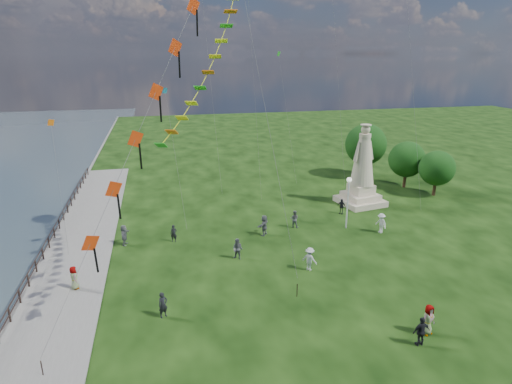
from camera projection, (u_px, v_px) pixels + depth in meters
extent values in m
cube|color=slate|center=(35.00, 276.00, 29.96)|extent=(0.30, 160.00, 0.60)
cube|color=slate|center=(67.00, 283.00, 28.57)|extent=(5.00, 60.00, 0.10)
cylinder|color=black|center=(10.00, 316.00, 24.23)|extent=(0.11, 0.11, 1.00)
cylinder|color=black|center=(20.00, 297.00, 26.08)|extent=(0.11, 0.11, 1.00)
cylinder|color=black|center=(28.00, 281.00, 27.94)|extent=(0.11, 0.11, 1.00)
cylinder|color=black|center=(36.00, 267.00, 29.79)|extent=(0.11, 0.11, 1.00)
cylinder|color=black|center=(43.00, 254.00, 31.64)|extent=(0.11, 0.11, 1.00)
cylinder|color=black|center=(49.00, 243.00, 33.50)|extent=(0.11, 0.11, 1.00)
cylinder|color=black|center=(54.00, 233.00, 35.35)|extent=(0.11, 0.11, 1.00)
cylinder|color=black|center=(59.00, 224.00, 37.20)|extent=(0.11, 0.11, 1.00)
cylinder|color=black|center=(64.00, 216.00, 39.06)|extent=(0.11, 0.11, 1.00)
cylinder|color=black|center=(68.00, 209.00, 40.91)|extent=(0.11, 0.11, 1.00)
cylinder|color=black|center=(71.00, 202.00, 42.76)|extent=(0.11, 0.11, 1.00)
cylinder|color=black|center=(75.00, 196.00, 44.62)|extent=(0.11, 0.11, 1.00)
cylinder|color=black|center=(78.00, 190.00, 46.47)|extent=(0.11, 0.11, 1.00)
cylinder|color=black|center=(80.00, 185.00, 48.32)|extent=(0.11, 0.11, 1.00)
cylinder|color=black|center=(83.00, 180.00, 50.18)|extent=(0.11, 0.11, 1.00)
cylinder|color=black|center=(86.00, 176.00, 52.03)|extent=(0.11, 0.11, 1.00)
cylinder|color=black|center=(88.00, 172.00, 53.88)|extent=(0.11, 0.11, 1.00)
cube|color=black|center=(35.00, 261.00, 29.64)|extent=(0.06, 52.00, 0.06)
cube|color=black|center=(36.00, 266.00, 29.78)|extent=(0.06, 52.00, 0.06)
cube|color=beige|center=(360.00, 201.00, 43.75)|extent=(4.63, 4.63, 0.57)
cube|color=beige|center=(360.00, 196.00, 43.58)|extent=(3.52, 3.52, 0.57)
cube|color=beige|center=(361.00, 189.00, 43.34)|extent=(2.42, 2.42, 0.95)
cylinder|color=beige|center=(365.00, 136.00, 41.67)|extent=(1.32, 1.32, 0.38)
sphere|color=beige|center=(366.00, 130.00, 41.49)|extent=(0.88, 0.88, 0.88)
cylinder|color=beige|center=(366.00, 125.00, 41.34)|extent=(1.05, 1.05, 0.10)
cylinder|color=silver|center=(347.00, 205.00, 37.11)|extent=(0.13, 0.13, 4.30)
sphere|color=white|center=(349.00, 180.00, 36.41)|extent=(0.43, 0.43, 0.43)
cylinder|color=#382314|center=(405.00, 179.00, 49.00)|extent=(0.36, 0.36, 2.03)
sphere|color=#163B10|center=(407.00, 159.00, 48.30)|extent=(4.05, 4.05, 4.05)
cylinder|color=#382314|center=(435.00, 187.00, 46.18)|extent=(0.36, 0.36, 1.88)
sphere|color=#163B10|center=(437.00, 168.00, 45.53)|extent=(3.75, 3.75, 3.75)
cylinder|color=#382314|center=(364.00, 167.00, 53.27)|extent=(0.36, 0.36, 2.51)
sphere|color=#163B10|center=(366.00, 144.00, 52.40)|extent=(5.02, 5.02, 5.02)
imported|color=black|center=(163.00, 305.00, 24.76)|extent=(0.69, 0.61, 1.58)
imported|color=#595960|center=(238.00, 249.00, 31.76)|extent=(0.93, 0.87, 1.63)
imported|color=silver|center=(310.00, 259.00, 30.15)|extent=(1.18, 1.20, 1.72)
imported|color=black|center=(421.00, 331.00, 22.31)|extent=(1.00, 0.55, 1.67)
imported|color=#595960|center=(428.00, 320.00, 23.23)|extent=(0.97, 0.74, 1.77)
imported|color=#595960|center=(124.00, 235.00, 34.15)|extent=(0.94, 1.67, 1.70)
imported|color=black|center=(174.00, 233.00, 34.76)|extent=(0.60, 0.46, 1.45)
imported|color=#595960|center=(294.00, 219.00, 37.67)|extent=(0.89, 0.76, 1.57)
imported|color=silver|center=(381.00, 223.00, 36.50)|extent=(0.88, 1.24, 1.74)
imported|color=black|center=(341.00, 206.00, 40.90)|extent=(0.91, 0.94, 1.48)
imported|color=#595960|center=(74.00, 279.00, 27.60)|extent=(0.72, 0.89, 1.57)
imported|color=#595960|center=(264.00, 225.00, 36.01)|extent=(1.61, 1.71, 1.78)
cylinder|color=black|center=(42.00, 369.00, 20.22)|extent=(0.06, 0.06, 0.90)
cube|color=red|center=(90.00, 243.00, 21.50)|extent=(0.87, 0.64, 1.03)
cube|color=black|center=(96.00, 261.00, 21.74)|extent=(0.10, 0.28, 1.48)
cube|color=red|center=(114.00, 189.00, 22.24)|extent=(0.87, 0.64, 1.03)
cube|color=black|center=(119.00, 207.00, 22.48)|extent=(0.10, 0.28, 1.48)
cube|color=red|center=(136.00, 139.00, 22.99)|extent=(0.87, 0.64, 1.03)
cube|color=black|center=(140.00, 156.00, 23.23)|extent=(0.10, 0.28, 1.48)
cube|color=red|center=(156.00, 92.00, 23.73)|extent=(0.87, 0.64, 1.03)
cube|color=black|center=(161.00, 109.00, 23.97)|extent=(0.10, 0.28, 1.48)
cube|color=red|center=(175.00, 48.00, 24.48)|extent=(0.87, 0.64, 1.03)
cube|color=black|center=(179.00, 65.00, 24.72)|extent=(0.10, 0.28, 1.48)
cube|color=red|center=(193.00, 6.00, 25.22)|extent=(0.87, 0.64, 1.03)
cube|color=black|center=(197.00, 23.00, 25.46)|extent=(0.10, 0.28, 1.48)
cylinder|color=black|center=(297.00, 290.00, 26.94)|extent=(0.06, 0.06, 0.90)
cube|color=orange|center=(231.00, 11.00, 23.04)|extent=(0.71, 0.61, 0.16)
cube|color=green|center=(226.00, 26.00, 22.60)|extent=(0.71, 0.64, 0.18)
cube|color=#F7FF15|center=(221.00, 41.00, 22.15)|extent=(0.71, 0.66, 0.19)
cube|color=#F7FF15|center=(215.00, 56.00, 21.69)|extent=(0.70, 0.68, 0.21)
cube|color=orange|center=(208.00, 72.00, 21.22)|extent=(0.69, 0.69, 0.23)
cube|color=green|center=(200.00, 88.00, 20.73)|extent=(0.68, 0.69, 0.25)
cube|color=#F7FF15|center=(191.00, 103.00, 20.24)|extent=(0.66, 0.69, 0.27)
cube|color=#F7FF15|center=(182.00, 118.00, 19.72)|extent=(0.64, 0.68, 0.28)
cube|color=orange|center=(172.00, 132.00, 19.19)|extent=(0.62, 0.67, 0.30)
cube|color=green|center=(161.00, 145.00, 18.65)|extent=(0.60, 0.66, 0.31)
cube|color=#166D86|center=(165.00, 91.00, 38.14)|extent=(0.51, 0.39, 0.57)
cylinder|color=#595959|center=(176.00, 159.00, 37.70)|extent=(1.02, 5.02, 11.48)
cylinder|color=#595959|center=(338.00, 83.00, 43.34)|extent=(1.02, 5.02, 23.54)
cylinder|color=#595959|center=(211.00, 87.00, 45.62)|extent=(1.02, 5.02, 22.38)
cube|color=green|center=(279.00, 54.00, 50.45)|extent=(0.51, 0.39, 0.57)
cylinder|color=#595959|center=(288.00, 119.00, 50.49)|extent=(1.02, 5.02, 14.62)
cube|color=orange|center=(51.00, 123.00, 33.90)|extent=(0.51, 0.39, 0.57)
cylinder|color=#595959|center=(60.00, 188.00, 33.14)|extent=(1.02, 5.01, 9.41)
cylinder|color=#595959|center=(251.00, 44.00, 42.19)|extent=(1.02, 5.02, 30.96)
cylinder|color=#595959|center=(414.00, 102.00, 40.86)|extent=(1.02, 5.02, 20.49)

